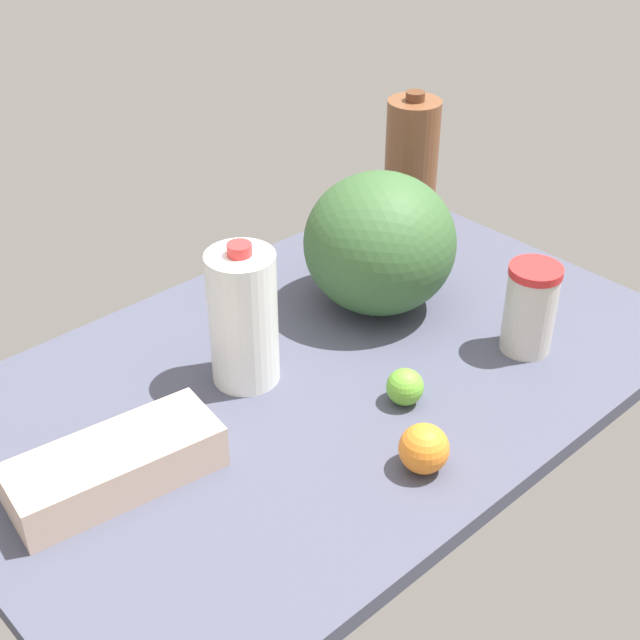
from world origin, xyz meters
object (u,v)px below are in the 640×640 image
(egg_carton, at_px, (117,467))
(orange_near_front, at_px, (424,449))
(lime_far_back, at_px, (405,387))
(tumbler_cup, at_px, (530,308))
(watermelon, at_px, (380,243))
(chocolate_milk_jug, at_px, (411,162))
(milk_jug, at_px, (243,318))

(egg_carton, height_order, orange_near_front, orange_near_front)
(lime_far_back, bearing_deg, tumbler_cup, 171.28)
(tumbler_cup, bearing_deg, lime_far_back, -8.72)
(watermelon, distance_m, lime_far_back, 0.30)
(chocolate_milk_jug, bearing_deg, orange_near_front, 44.05)
(tumbler_cup, bearing_deg, milk_jug, -32.90)
(chocolate_milk_jug, xyz_separation_m, watermelon, (0.29, 0.19, -0.01))
(milk_jug, bearing_deg, watermelon, -178.26)
(watermelon, bearing_deg, tumbler_cup, 107.42)
(tumbler_cup, relative_size, lime_far_back, 2.69)
(egg_carton, height_order, tumbler_cup, tumbler_cup)
(egg_carton, bearing_deg, watermelon, -164.37)
(milk_jug, distance_m, lime_far_back, 0.27)
(orange_near_front, bearing_deg, chocolate_milk_jug, -135.95)
(tumbler_cup, bearing_deg, egg_carton, -15.09)
(milk_jug, xyz_separation_m, egg_carton, (0.28, 0.07, -0.08))
(watermelon, bearing_deg, milk_jug, 1.74)
(watermelon, bearing_deg, chocolate_milk_jug, -146.93)
(egg_carton, bearing_deg, orange_near_front, 149.55)
(egg_carton, xyz_separation_m, orange_near_front, (-0.33, 0.26, 0.00))
(milk_jug, bearing_deg, egg_carton, 14.36)
(chocolate_milk_jug, relative_size, watermelon, 1.05)
(lime_far_back, height_order, orange_near_front, orange_near_front)
(egg_carton, distance_m, lime_far_back, 0.45)
(tumbler_cup, xyz_separation_m, orange_near_front, (0.35, 0.08, -0.04))
(tumbler_cup, xyz_separation_m, chocolate_milk_jug, (-0.20, -0.45, 0.05))
(egg_carton, distance_m, watermelon, 0.61)
(tumbler_cup, xyz_separation_m, lime_far_back, (0.26, -0.04, -0.05))
(chocolate_milk_jug, distance_m, orange_near_front, 0.77)
(egg_carton, relative_size, chocolate_milk_jug, 1.04)
(chocolate_milk_jug, relative_size, orange_near_front, 3.90)
(milk_jug, height_order, chocolate_milk_jug, chocolate_milk_jug)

